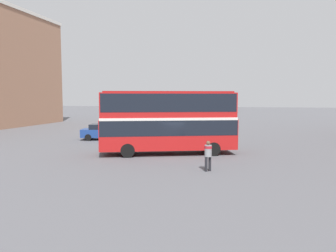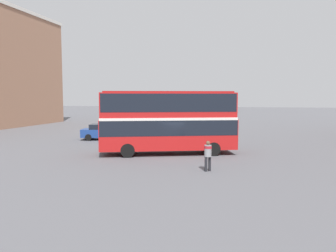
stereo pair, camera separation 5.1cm
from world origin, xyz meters
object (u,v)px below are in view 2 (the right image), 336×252
object	(u,v)px
double_decker_bus	(168,118)
parked_car_kerb_far	(148,126)
pedestrian_foreground	(208,153)
parked_car_kerb_near	(103,132)

from	to	relation	value
double_decker_bus	parked_car_kerb_far	distance (m)	14.24
double_decker_bus	pedestrian_foreground	bearing A→B (deg)	-74.55
pedestrian_foreground	parked_car_kerb_far	xyz separation A→B (m)	(-9.12, 18.09, -0.24)
double_decker_bus	parked_car_kerb_far	bearing A→B (deg)	93.27
parked_car_kerb_near	pedestrian_foreground	bearing A→B (deg)	-57.78
parked_car_kerb_near	parked_car_kerb_far	world-z (taller)	parked_car_kerb_far
double_decker_bus	pedestrian_foreground	xyz separation A→B (m)	(3.60, -5.10, -1.62)
double_decker_bus	pedestrian_foreground	distance (m)	6.44
pedestrian_foreground	parked_car_kerb_near	bearing A→B (deg)	1.16
double_decker_bus	parked_car_kerb_near	world-z (taller)	double_decker_bus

